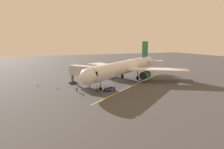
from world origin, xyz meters
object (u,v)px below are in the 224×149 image
(airplane, at_px, (126,67))
(ground_crew_marshaller, at_px, (97,88))
(safety_cone_nose_left, at_px, (57,88))
(safety_cone_nose_right, at_px, (38,85))
(ground_crew_wing_walker, at_px, (77,88))
(jet_bridge, at_px, (89,72))
(ground_crew_loader, at_px, (90,86))
(baggage_cart_near_nose, at_px, (110,88))

(airplane, height_order, ground_crew_marshaller, airplane)
(safety_cone_nose_left, distance_m, safety_cone_nose_right, 6.78)
(airplane, height_order, ground_crew_wing_walker, airplane)
(jet_bridge, bearing_deg, ground_crew_wing_walker, 49.32)
(ground_crew_wing_walker, bearing_deg, ground_crew_loader, -165.72)
(airplane, distance_m, ground_crew_loader, 15.06)
(ground_crew_wing_walker, bearing_deg, baggage_cart_near_nose, 162.98)
(airplane, bearing_deg, safety_cone_nose_left, 10.43)
(ground_crew_marshaller, xyz_separation_m, baggage_cart_near_nose, (-3.08, 0.09, -0.23))
(airplane, height_order, safety_cone_nose_left, airplane)
(ground_crew_marshaller, height_order, safety_cone_nose_right, ground_crew_marshaller)
(ground_crew_loader, xyz_separation_m, safety_cone_nose_left, (7.33, -3.02, -0.61))
(jet_bridge, xyz_separation_m, ground_crew_loader, (0.89, 4.04, -2.88))
(ground_crew_wing_walker, relative_size, baggage_cart_near_nose, 0.58)
(ground_crew_loader, distance_m, safety_cone_nose_right, 14.31)
(safety_cone_nose_left, relative_size, safety_cone_nose_right, 1.00)
(jet_bridge, bearing_deg, ground_crew_marshaller, 91.04)
(ground_crew_loader, bearing_deg, ground_crew_wing_walker, 14.28)
(airplane, height_order, ground_crew_loader, airplane)
(airplane, relative_size, safety_cone_nose_right, 62.32)
(jet_bridge, height_order, safety_cone_nose_left, jet_bridge)
(ground_crew_loader, relative_size, safety_cone_nose_left, 3.11)
(ground_crew_marshaller, xyz_separation_m, safety_cone_nose_left, (8.35, -6.04, -0.61))
(ground_crew_marshaller, distance_m, ground_crew_loader, 3.19)
(ground_crew_loader, relative_size, safety_cone_nose_right, 3.11)
(ground_crew_loader, bearing_deg, safety_cone_nose_right, -34.85)
(ground_crew_loader, xyz_separation_m, safety_cone_nose_right, (11.73, -8.17, -0.61))
(ground_crew_wing_walker, relative_size, ground_crew_loader, 1.00)
(jet_bridge, bearing_deg, safety_cone_nose_right, -18.11)
(safety_cone_nose_right, bearing_deg, ground_crew_loader, 145.15)
(jet_bridge, relative_size, safety_cone_nose_right, 18.50)
(ground_crew_wing_walker, bearing_deg, safety_cone_nose_right, -46.91)
(safety_cone_nose_left, height_order, safety_cone_nose_right, same)
(ground_crew_wing_walker, relative_size, safety_cone_nose_left, 3.11)
(safety_cone_nose_right, bearing_deg, baggage_cart_near_nose, 144.54)
(ground_crew_marshaller, distance_m, baggage_cart_near_nose, 3.09)
(airplane, xyz_separation_m, safety_cone_nose_left, (20.41, 3.76, -3.73))
(baggage_cart_near_nose, height_order, safety_cone_nose_right, baggage_cart_near_nose)
(ground_crew_loader, xyz_separation_m, baggage_cart_near_nose, (-4.10, 3.11, -0.23))
(baggage_cart_near_nose, bearing_deg, airplane, -132.28)
(safety_cone_nose_right, bearing_deg, jet_bridge, 161.89)
(airplane, height_order, baggage_cart_near_nose, airplane)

